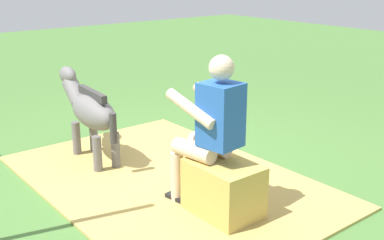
% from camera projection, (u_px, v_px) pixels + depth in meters
% --- Properties ---
extents(ground_plane, '(24.00, 24.00, 0.00)m').
position_uv_depth(ground_plane, '(164.00, 173.00, 4.92)').
color(ground_plane, '#4C7A38').
extents(hay_patch, '(3.22, 2.18, 0.02)m').
position_uv_depth(hay_patch, '(168.00, 180.00, 4.73)').
color(hay_patch, tan).
rests_on(hay_patch, ground).
extents(hay_bale, '(0.60, 0.43, 0.47)m').
position_uv_depth(hay_bale, '(223.00, 190.00, 4.03)').
color(hay_bale, tan).
rests_on(hay_bale, ground).
extents(person_seated, '(0.69, 0.47, 1.35)m').
position_uv_depth(person_seated, '(210.00, 127.00, 3.99)').
color(person_seated, beige).
rests_on(person_seated, ground).
extents(pony_standing, '(1.35, 0.39, 0.92)m').
position_uv_depth(pony_standing, '(90.00, 110.00, 5.11)').
color(pony_standing, slate).
rests_on(pony_standing, ground).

